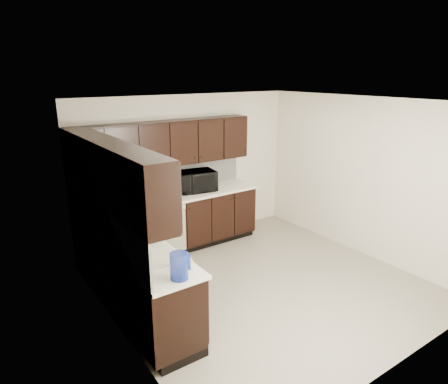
% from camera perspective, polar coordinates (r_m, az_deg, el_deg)
% --- Properties ---
extents(floor, '(4.00, 4.00, 0.00)m').
position_cam_1_polar(floor, '(5.74, 5.46, -13.00)').
color(floor, gray).
rests_on(floor, ground).
extents(ceiling, '(4.00, 4.00, 0.00)m').
position_cam_1_polar(ceiling, '(4.99, 6.27, 12.73)').
color(ceiling, white).
rests_on(ceiling, wall_back).
extents(wall_back, '(4.00, 0.02, 2.50)m').
position_cam_1_polar(wall_back, '(6.82, -5.14, 3.20)').
color(wall_back, beige).
rests_on(wall_back, floor).
extents(wall_left, '(0.02, 4.00, 2.50)m').
position_cam_1_polar(wall_left, '(4.28, -15.10, -5.73)').
color(wall_left, beige).
rests_on(wall_left, floor).
extents(wall_right, '(0.02, 4.00, 2.50)m').
position_cam_1_polar(wall_right, '(6.67, 19.04, 2.03)').
color(wall_right, beige).
rests_on(wall_right, floor).
extents(wall_front, '(4.00, 0.02, 2.50)m').
position_cam_1_polar(wall_front, '(4.04, 24.73, -8.14)').
color(wall_front, beige).
rests_on(wall_front, floor).
extents(lower_cabinets, '(3.00, 2.80, 0.90)m').
position_cam_1_polar(lower_cabinets, '(5.90, -9.13, -7.78)').
color(lower_cabinets, black).
rests_on(lower_cabinets, floor).
extents(countertop, '(3.03, 2.83, 0.04)m').
position_cam_1_polar(countertop, '(5.70, -9.38, -3.17)').
color(countertop, white).
rests_on(countertop, lower_cabinets).
extents(backsplash, '(3.00, 2.80, 0.48)m').
position_cam_1_polar(backsplash, '(5.73, -12.31, -0.51)').
color(backsplash, silver).
rests_on(backsplash, countertop).
extents(upper_cabinets, '(3.00, 2.80, 0.70)m').
position_cam_1_polar(upper_cabinets, '(5.52, -11.11, 5.25)').
color(upper_cabinets, black).
rests_on(upper_cabinets, wall_back).
extents(dishwasher, '(0.58, 0.04, 0.78)m').
position_cam_1_polar(dishwasher, '(6.22, -7.86, -5.07)').
color(dishwasher, beige).
rests_on(dishwasher, lower_cabinets).
extents(sink, '(0.54, 0.82, 0.42)m').
position_cam_1_polar(sink, '(4.52, -10.86, -9.29)').
color(sink, beige).
rests_on(sink, countertop).
extents(microwave, '(0.68, 0.51, 0.34)m').
position_cam_1_polar(microwave, '(6.62, -4.03, 1.57)').
color(microwave, black).
rests_on(microwave, countertop).
extents(soap_bottle_a, '(0.10, 0.10, 0.18)m').
position_cam_1_polar(soap_bottle_a, '(4.07, -5.20, -9.80)').
color(soap_bottle_a, gray).
rests_on(soap_bottle_a, countertop).
extents(soap_bottle_b, '(0.11, 0.11, 0.26)m').
position_cam_1_polar(soap_bottle_b, '(4.58, -13.56, -6.50)').
color(soap_bottle_b, gray).
rests_on(soap_bottle_b, countertop).
extents(toaster_oven, '(0.36, 0.31, 0.19)m').
position_cam_1_polar(toaster_oven, '(6.01, -16.39, -1.41)').
color(toaster_oven, silver).
rests_on(toaster_oven, countertop).
extents(storage_bin, '(0.51, 0.43, 0.18)m').
position_cam_1_polar(storage_bin, '(4.70, -11.96, -6.38)').
color(storage_bin, white).
rests_on(storage_bin, countertop).
extents(blue_pitcher, '(0.19, 0.19, 0.26)m').
position_cam_1_polar(blue_pitcher, '(3.89, -6.45, -10.48)').
color(blue_pitcher, '#102B9A').
rests_on(blue_pitcher, countertop).
extents(teal_tumbler, '(0.10, 0.10, 0.20)m').
position_cam_1_polar(teal_tumbler, '(5.10, -12.00, -4.36)').
color(teal_tumbler, '#0B7D6D').
rests_on(teal_tumbler, countertop).
extents(paper_towel_roll, '(0.15, 0.15, 0.27)m').
position_cam_1_polar(paper_towel_roll, '(5.68, -15.28, -1.99)').
color(paper_towel_roll, white).
rests_on(paper_towel_roll, countertop).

